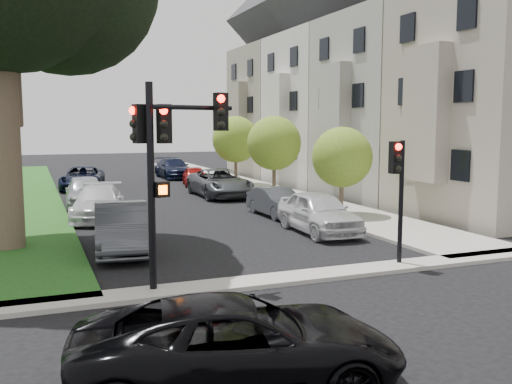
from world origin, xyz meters
name	(u,v)px	position (x,y,z in m)	size (l,w,h in m)	color
ground	(336,301)	(0.00, 0.00, 0.00)	(140.00, 140.00, 0.00)	black
sidewalk_right	(245,185)	(6.75, 24.00, 0.06)	(3.50, 44.00, 0.12)	#9E978A
sidewalk_cross	(298,277)	(0.00, 2.00, 0.06)	(60.00, 1.00, 0.12)	#9E978A
house_a	(500,57)	(12.45, 8.00, 6.93)	(7.70, 7.55, 15.97)	gray
house_b	(396,72)	(12.45, 15.50, 6.93)	(7.70, 7.55, 15.97)	gray
house_c	(329,81)	(12.45, 23.00, 6.93)	(7.70, 7.55, 15.97)	silver
house_d	(283,88)	(12.45, 30.50, 6.93)	(7.70, 7.55, 15.97)	gray
small_tree_a	(342,157)	(6.20, 10.44, 2.64)	(2.65, 2.65, 3.97)	brown
small_tree_b	(274,143)	(6.20, 17.86, 3.02)	(3.03, 3.03, 4.54)	brown
small_tree_c	(236,139)	(6.20, 24.21, 3.06)	(3.07, 3.07, 4.61)	brown
traffic_signal_main	(167,149)	(-3.40, 2.23, 3.50)	(2.48, 0.74, 5.07)	black
traffic_signal_secondary	(398,179)	(3.22, 2.19, 2.53)	(0.45, 0.36, 3.63)	black
car_cross_near	(239,344)	(-3.57, -3.27, 0.71)	(2.36, 5.13, 1.43)	black
car_parked_0	(319,212)	(3.56, 7.58, 0.79)	(1.86, 4.62, 1.58)	silver
car_parked_1	(277,202)	(3.67, 11.73, 0.64)	(1.36, 3.91, 1.29)	#3F4247
car_parked_2	(220,183)	(3.47, 19.21, 0.78)	(2.60, 5.64, 1.57)	#3F4247
car_parked_3	(195,176)	(3.73, 25.41, 0.64)	(1.50, 3.74, 1.27)	maroon
car_parked_4	(174,168)	(3.65, 31.09, 0.75)	(2.09, 5.14, 1.49)	black
car_parked_5	(122,228)	(-3.82, 7.05, 0.78)	(1.66, 4.75, 1.57)	#3F4247
car_parked_6	(98,203)	(-3.80, 13.82, 0.72)	(2.02, 4.96, 1.44)	silver
car_parked_7	(85,192)	(-3.99, 17.71, 0.78)	(1.85, 4.60, 1.57)	#999BA0
car_parked_8	(82,178)	(-3.43, 25.82, 0.72)	(2.39, 5.19, 1.44)	black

